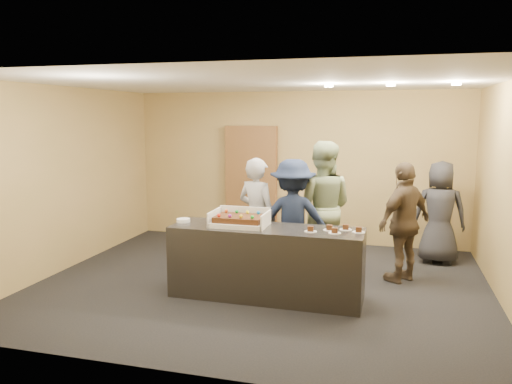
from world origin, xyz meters
TOP-DOWN VIEW (x-y plane):
  - room at (0.00, 0.00)m, footprint 6.04×6.00m
  - serving_counter at (0.18, -0.46)m, footprint 2.41×0.73m
  - storage_cabinet at (-0.83, 2.41)m, footprint 0.95×0.15m
  - cake_box at (-0.16, -0.44)m, footprint 0.70×0.48m
  - sheet_cake at (-0.16, -0.46)m, footprint 0.60×0.41m
  - plate_stack at (-0.94, -0.44)m, footprint 0.18×0.18m
  - slice_a at (0.75, -0.55)m, footprint 0.15×0.15m
  - slice_b at (0.96, -0.42)m, footprint 0.15×0.15m
  - slice_c at (1.04, -0.56)m, footprint 0.15×0.15m
  - slice_d at (1.15, -0.34)m, footprint 0.15×0.15m
  - slice_e at (1.31, -0.44)m, footprint 0.15×0.15m
  - person_server_grey at (-0.17, 0.39)m, footprint 0.72×0.61m
  - person_sage_man at (0.70, 0.76)m, footprint 0.95×0.75m
  - person_navy_man at (0.35, 0.36)m, footprint 1.20×0.86m
  - person_brown_extra at (1.85, 0.65)m, footprint 0.93×1.01m
  - person_dark_suit at (2.40, 1.70)m, footprint 0.79×0.52m
  - ceiling_spotlights at (1.60, 0.50)m, footprint 1.72×0.12m

SIDE VIEW (x-z plane):
  - serving_counter at x=0.18m, z-range 0.00..0.90m
  - person_dark_suit at x=2.40m, z-range 0.00..1.60m
  - person_brown_extra at x=1.85m, z-range 0.00..1.66m
  - person_navy_man at x=0.35m, z-range 0.00..1.69m
  - person_server_grey at x=-0.17m, z-range 0.00..1.69m
  - plate_stack at x=-0.94m, z-range 0.90..0.94m
  - slice_a at x=0.75m, z-range 0.89..0.96m
  - slice_b at x=0.96m, z-range 0.89..0.96m
  - slice_c at x=1.04m, z-range 0.89..0.96m
  - slice_d at x=1.15m, z-range 0.89..0.96m
  - slice_e at x=1.31m, z-range 0.89..0.96m
  - cake_box at x=-0.16m, z-range 0.84..1.05m
  - person_sage_man at x=0.70m, z-range 0.00..1.92m
  - sheet_cake at x=-0.16m, z-range 0.94..1.06m
  - storage_cabinet at x=-0.83m, z-range 0.00..2.09m
  - room at x=0.00m, z-range 0.00..2.70m
  - ceiling_spotlights at x=1.60m, z-range 2.66..2.69m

